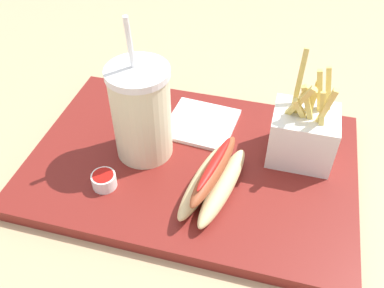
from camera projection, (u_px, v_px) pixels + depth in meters
ground_plane at (192, 172)px, 0.65m from camera, size 2.40×2.40×0.02m
food_tray at (192, 163)px, 0.63m from camera, size 0.48×0.33×0.02m
soda_cup at (142, 111)px, 0.59m from camera, size 0.09×0.09×0.22m
fries_basket at (303, 134)px, 0.60m from camera, size 0.09×0.08×0.16m
hot_dog_1 at (214, 179)px, 0.57m from camera, size 0.08×0.16×0.06m
ketchup_cup_1 at (104, 180)px, 0.58m from camera, size 0.03×0.03×0.02m
napkin_stack at (201, 123)px, 0.68m from camera, size 0.12×0.11×0.01m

